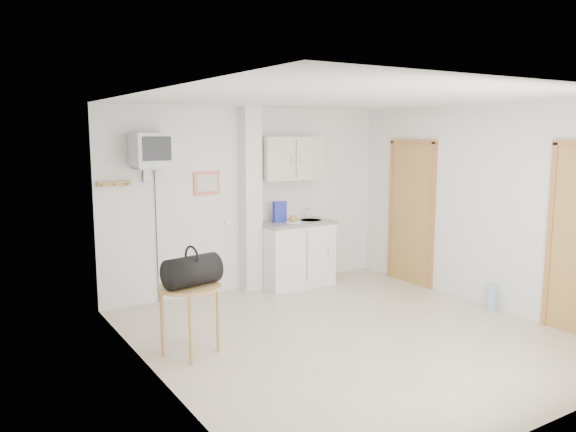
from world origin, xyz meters
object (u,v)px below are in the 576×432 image
duffel_bag (192,271)px  water_bottle (491,298)px  crt_television (151,151)px  round_table (190,295)px

duffel_bag → water_bottle: bearing=-21.2°
crt_television → duffel_bag: bearing=-96.5°
duffel_bag → water_bottle: (3.62, -0.63, -0.69)m
duffel_bag → water_bottle: duffel_bag is taller
crt_television → duffel_bag: (-0.19, -1.64, -1.09)m
round_table → water_bottle: size_ratio=1.98×
crt_television → water_bottle: crt_television is taller
crt_television → duffel_bag: size_ratio=3.71×
crt_television → round_table: crt_television is taller
round_table → water_bottle: (3.63, -0.68, -0.44)m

